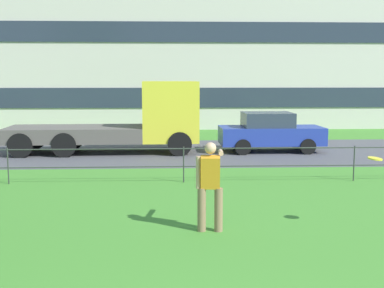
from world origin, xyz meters
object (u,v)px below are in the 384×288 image
at_px(frisbee, 375,159).
at_px(flatbed_truck_far_right, 132,121).
at_px(apartment_building_background, 215,10).
at_px(car_blue_far_left, 270,132).
at_px(person_thrower, 210,183).

height_order(frisbee, flatbed_truck_far_right, flatbed_truck_far_right).
relative_size(flatbed_truck_far_right, apartment_building_background, 0.18).
bearing_deg(flatbed_truck_far_right, car_blue_far_left, -0.88).
relative_size(frisbee, car_blue_far_left, 0.09).
height_order(person_thrower, apartment_building_background, apartment_building_background).
bearing_deg(apartment_building_background, flatbed_truck_far_right, -107.07).
bearing_deg(car_blue_far_left, flatbed_truck_far_right, 179.12).
relative_size(frisbee, apartment_building_background, 0.01).
bearing_deg(apartment_building_background, person_thrower, -95.23).
height_order(car_blue_far_left, apartment_building_background, apartment_building_background).
distance_m(frisbee, flatbed_truck_far_right, 11.61).
distance_m(frisbee, apartment_building_background, 25.64).
bearing_deg(flatbed_truck_far_right, frisbee, -62.74).
xyz_separation_m(person_thrower, frisbee, (3.10, -0.08, 0.47)).
distance_m(person_thrower, apartment_building_background, 25.75).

